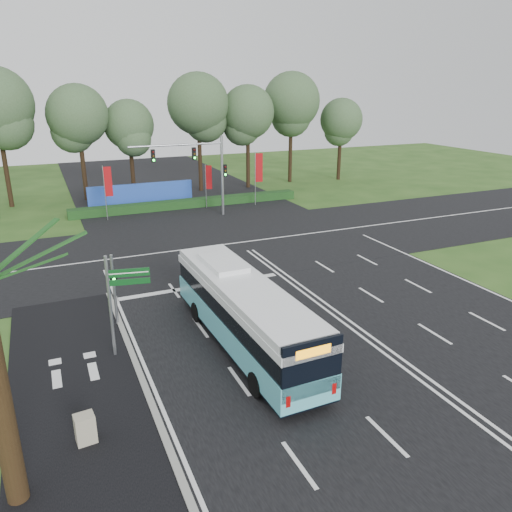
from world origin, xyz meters
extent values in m
plane|color=#284C19|center=(0.00, 0.00, 0.00)|extent=(120.00, 120.00, 0.00)
cube|color=black|center=(0.00, 0.00, 0.02)|extent=(20.00, 120.00, 0.04)
cube|color=black|center=(0.00, 12.00, 0.03)|extent=(120.00, 14.00, 0.05)
cube|color=black|center=(-12.50, -3.00, 0.03)|extent=(5.00, 18.00, 0.06)
cube|color=gray|center=(-10.10, -3.00, 0.06)|extent=(0.25, 18.00, 0.12)
cube|color=#57BDCA|center=(-5.33, -2.45, 1.03)|extent=(2.70, 11.62, 1.06)
cube|color=black|center=(-5.33, -2.45, 0.55)|extent=(2.67, 11.56, 0.29)
cube|color=black|center=(-5.33, -2.45, 1.99)|extent=(2.60, 11.44, 0.92)
cube|color=white|center=(-5.33, -2.45, 2.57)|extent=(2.70, 11.62, 0.34)
cube|color=white|center=(-5.33, -2.45, 2.91)|extent=(2.64, 11.15, 0.34)
cube|color=white|center=(-5.39, -0.04, 3.20)|extent=(1.61, 2.93, 0.24)
cube|color=black|center=(-5.18, -8.16, 2.04)|extent=(2.34, 0.18, 2.12)
cube|color=orange|center=(-5.18, -8.20, 2.72)|extent=(1.35, 0.09, 0.34)
cylinder|color=black|center=(-6.53, 0.80, 0.50)|extent=(0.29, 1.01, 1.00)
cylinder|color=black|center=(-4.28, 0.86, 0.50)|extent=(0.29, 1.01, 1.00)
cylinder|color=black|center=(-6.36, -6.13, 0.50)|extent=(0.29, 1.01, 1.00)
cylinder|color=black|center=(-4.11, -6.08, 0.50)|extent=(0.29, 1.01, 1.00)
cylinder|color=gray|center=(-10.20, 2.06, 1.80)|extent=(0.14, 0.14, 3.60)
cube|color=black|center=(-10.20, 1.88, 2.47)|extent=(0.32, 0.24, 0.41)
sphere|color=#19F233|center=(-10.20, 1.78, 2.47)|extent=(0.14, 0.14, 0.14)
cylinder|color=gray|center=(-10.77, -0.95, 2.29)|extent=(0.14, 0.14, 4.57)
cube|color=#0B4016|center=(-9.93, -1.11, 3.77)|extent=(1.69, 0.39, 0.34)
cube|color=#0B4016|center=(-9.93, -1.11, 3.37)|extent=(1.69, 0.39, 0.25)
cube|color=white|center=(-9.93, -1.15, 3.77)|extent=(1.57, 0.32, 0.05)
cube|color=#A39C84|center=(-12.48, -6.29, 0.53)|extent=(0.68, 0.59, 1.05)
cylinder|color=gray|center=(-7.84, 22.72, 2.36)|extent=(0.07, 0.07, 4.73)
cube|color=#9D0D11|center=(-7.50, 22.70, 3.36)|extent=(0.63, 0.08, 2.52)
cylinder|color=gray|center=(1.46, 23.64, 2.07)|extent=(0.06, 0.06, 4.14)
cube|color=#9D0D11|center=(1.74, 23.52, 2.95)|extent=(0.52, 0.25, 2.21)
cylinder|color=gray|center=(6.23, 22.93, 2.56)|extent=(0.08, 0.08, 5.12)
cube|color=#9D0D11|center=(6.60, 22.85, 3.64)|extent=(0.68, 0.17, 2.73)
cylinder|color=gray|center=(2.00, 20.50, 3.50)|extent=(0.24, 0.24, 7.00)
cylinder|color=gray|center=(-2.00, 20.50, 6.40)|extent=(8.00, 0.16, 0.16)
cube|color=black|center=(-0.50, 20.50, 5.60)|extent=(0.32, 0.28, 1.05)
cube|color=black|center=(-4.00, 20.50, 5.60)|extent=(0.32, 0.28, 1.05)
cube|color=black|center=(2.25, 20.50, 4.00)|extent=(0.32, 0.28, 1.05)
cube|color=#153613|center=(0.00, 24.50, 0.40)|extent=(22.00, 1.20, 0.80)
cube|color=#1F45AC|center=(-4.00, 27.00, 1.10)|extent=(10.00, 0.30, 2.20)
cylinder|color=black|center=(-15.60, 31.71, 4.52)|extent=(0.44, 0.44, 9.05)
cylinder|color=black|center=(-8.64, 31.87, 3.99)|extent=(0.44, 0.44, 7.98)
sphere|color=#37502F|center=(-8.64, 31.87, 8.40)|extent=(5.88, 5.88, 5.88)
cylinder|color=black|center=(-3.71, 32.59, 3.46)|extent=(0.44, 0.44, 6.92)
sphere|color=#37502F|center=(-3.71, 32.59, 7.29)|extent=(5.10, 5.10, 5.10)
cylinder|color=black|center=(3.50, 31.75, 4.40)|extent=(0.44, 0.44, 8.79)
sphere|color=#37502F|center=(3.50, 31.75, 9.25)|extent=(6.48, 6.48, 6.48)
cylinder|color=black|center=(9.00, 31.38, 3.96)|extent=(0.44, 0.44, 7.91)
sphere|color=#37502F|center=(9.00, 31.38, 8.33)|extent=(5.83, 5.83, 5.83)
cylinder|color=black|center=(15.04, 32.72, 4.46)|extent=(0.44, 0.44, 8.92)
sphere|color=#37502F|center=(15.04, 32.72, 9.39)|extent=(6.58, 6.58, 6.58)
cylinder|color=black|center=(21.28, 31.70, 3.42)|extent=(0.44, 0.44, 6.85)
sphere|color=#37502F|center=(21.28, 31.70, 7.21)|extent=(5.05, 5.05, 5.05)
camera|label=1|loc=(-12.78, -20.87, 11.11)|focal=35.00mm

